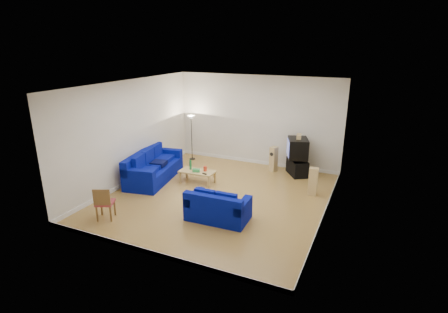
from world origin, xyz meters
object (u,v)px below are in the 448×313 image
at_px(coffee_table, 197,173).
at_px(television, 297,148).
at_px(tv_stand, 297,167).
at_px(sofa_loveseat, 217,209).
at_px(sofa_three_seat, 153,169).

relative_size(coffee_table, television, 1.13).
bearing_deg(tv_stand, sofa_loveseat, -49.59).
bearing_deg(sofa_loveseat, sofa_three_seat, 150.48).
distance_m(coffee_table, tv_stand, 3.38).
height_order(sofa_loveseat, coffee_table, sofa_loveseat).
distance_m(sofa_loveseat, television, 4.12).
distance_m(sofa_loveseat, tv_stand, 4.12).
bearing_deg(sofa_loveseat, coffee_table, 127.92).
distance_m(tv_stand, television, 0.68).
bearing_deg(tv_stand, coffee_table, -87.39).
height_order(tv_stand, television, television).
distance_m(sofa_loveseat, coffee_table, 2.53).
bearing_deg(sofa_three_seat, sofa_loveseat, 52.39).
height_order(sofa_three_seat, television, television).
distance_m(sofa_three_seat, television, 4.79).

